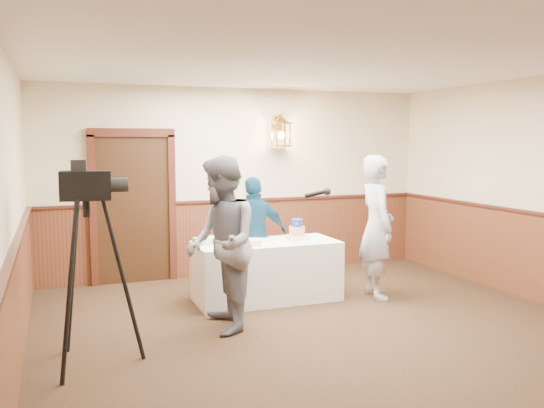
{
  "coord_description": "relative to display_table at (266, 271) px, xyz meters",
  "views": [
    {
      "loc": [
        -2.63,
        -4.82,
        2.02
      ],
      "look_at": [
        -0.16,
        1.7,
        1.25
      ],
      "focal_mm": 38.0,
      "sensor_mm": 36.0,
      "label": 1
    }
  ],
  "objects": [
    {
      "name": "ground",
      "position": [
        0.16,
        -1.9,
        -0.38
      ],
      "size": [
        7.0,
        7.0,
        0.0
      ],
      "primitive_type": "plane",
      "color": "black",
      "rests_on": "ground"
    },
    {
      "name": "room_shell",
      "position": [
        0.1,
        -1.45,
        1.15
      ],
      "size": [
        6.02,
        7.02,
        2.81
      ],
      "color": "beige",
      "rests_on": "ground"
    },
    {
      "name": "baker",
      "position": [
        1.37,
        -0.37,
        0.54
      ],
      "size": [
        0.54,
        0.73,
        1.84
      ],
      "primitive_type": "imported",
      "rotation": [
        0.0,
        0.0,
        1.41
      ],
      "color": "#A9A9AF",
      "rests_on": "ground"
    },
    {
      "name": "tiered_cake",
      "position": [
        0.43,
        0.02,
        0.48
      ],
      "size": [
        0.28,
        0.28,
        0.26
      ],
      "rotation": [
        0.0,
        0.0,
        0.1
      ],
      "color": "#FFECC2",
      "rests_on": "display_table"
    },
    {
      "name": "sheet_cake_green",
      "position": [
        -0.72,
        0.14,
        0.41
      ],
      "size": [
        0.37,
        0.33,
        0.07
      ],
      "primitive_type": "cube",
      "rotation": [
        0.0,
        0.0,
        0.31
      ],
      "color": "#A2C78C",
      "rests_on": "display_table"
    },
    {
      "name": "interviewer",
      "position": [
        -0.85,
        -0.94,
        0.56
      ],
      "size": [
        1.54,
        0.98,
        1.87
      ],
      "rotation": [
        0.0,
        0.0,
        -1.68
      ],
      "color": "slate",
      "rests_on": "ground"
    },
    {
      "name": "display_table",
      "position": [
        0.0,
        0.0,
        0.0
      ],
      "size": [
        1.8,
        0.8,
        0.75
      ],
      "primitive_type": "cube",
      "color": "white",
      "rests_on": "ground"
    },
    {
      "name": "tv_camera_rig",
      "position": [
        -2.22,
        -1.43,
        0.41
      ],
      "size": [
        0.69,
        0.64,
        1.76
      ],
      "rotation": [
        0.0,
        0.0,
        -0.08
      ],
      "color": "black",
      "rests_on": "ground"
    },
    {
      "name": "sheet_cake_yellow",
      "position": [
        -0.27,
        -0.11,
        0.41
      ],
      "size": [
        0.4,
        0.36,
        0.07
      ],
      "primitive_type": "cube",
      "rotation": [
        0.0,
        0.0,
        -0.43
      ],
      "color": "#F8FA95",
      "rests_on": "display_table"
    },
    {
      "name": "assistant_p",
      "position": [
        -0.01,
        0.42,
        0.4
      ],
      "size": [
        0.91,
        0.38,
        1.55
      ],
      "primitive_type": "imported",
      "rotation": [
        0.0,
        0.0,
        3.15
      ],
      "color": "navy",
      "rests_on": "ground"
    }
  ]
}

